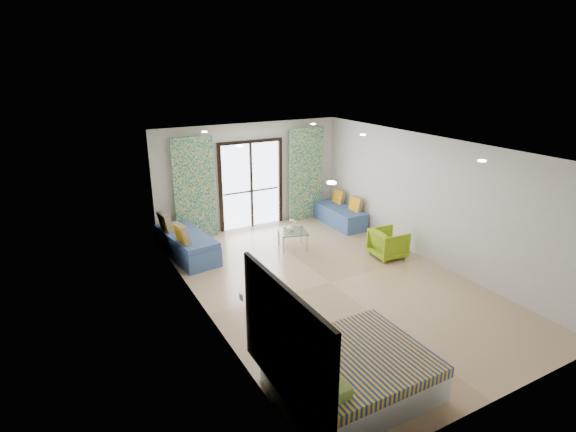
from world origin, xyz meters
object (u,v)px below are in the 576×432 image
daybed_left (186,244)px  daybed_right (340,215)px  bed (351,373)px  armchair (388,242)px  coffee_table (293,233)px

daybed_left → daybed_right: (4.23, 0.11, -0.04)m
bed → daybed_right: daybed_right is taller
bed → daybed_left: daybed_left is taller
daybed_left → armchair: bearing=-36.5°
coffee_table → armchair: 2.17m
coffee_table → bed: bearing=-110.1°
bed → daybed_left: 5.34m
bed → coffee_table: bearing=69.9°
bed → armchair: armchair is taller
daybed_left → coffee_table: bearing=-25.1°
bed → daybed_left: bearing=96.9°
daybed_right → coffee_table: size_ratio=2.14×
daybed_right → armchair: daybed_right is taller
bed → daybed_right: bearing=56.5°
daybed_left → daybed_right: daybed_left is taller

